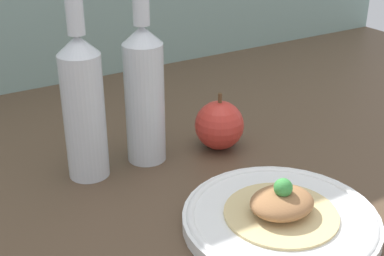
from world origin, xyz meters
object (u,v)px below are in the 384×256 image
object	(u,v)px
plate	(280,219)
plated_food	(282,205)
cider_bottle_right	(144,90)
apple	(219,125)
cider_bottle_left	(83,103)

from	to	relation	value
plate	plated_food	world-z (taller)	plated_food
cider_bottle_right	apple	distance (cm)	14.83
apple	cider_bottle_left	bearing A→B (deg)	172.77
plated_food	apple	distance (cm)	23.88
plate	cider_bottle_right	size ratio (longest dim) A/B	0.86
plated_food	apple	world-z (taller)	apple
plated_food	cider_bottle_left	size ratio (longest dim) A/B	0.50
plate	cider_bottle_left	distance (cm)	32.67
plated_food	plate	bearing A→B (deg)	90.00
plate	apple	size ratio (longest dim) A/B	2.62
cider_bottle_left	apple	size ratio (longest dim) A/B	3.05
cider_bottle_left	cider_bottle_right	size ratio (longest dim) A/B	1.00
plate	cider_bottle_left	world-z (taller)	cider_bottle_left
plate	cider_bottle_left	bearing A→B (deg)	122.48
plated_food	cider_bottle_right	world-z (taller)	cider_bottle_right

